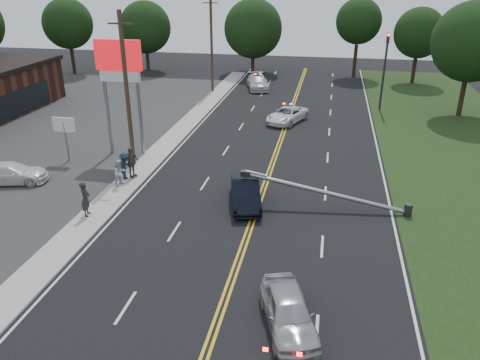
% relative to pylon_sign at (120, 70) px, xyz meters
% --- Properties ---
extents(ground, '(120.00, 120.00, 0.00)m').
position_rel_pylon_sign_xyz_m(ground, '(10.50, -14.00, -6.00)').
color(ground, black).
rests_on(ground, ground).
extents(sidewalk, '(1.80, 70.00, 0.12)m').
position_rel_pylon_sign_xyz_m(sidewalk, '(2.10, -4.00, -5.94)').
color(sidewalk, '#ABA59A').
rests_on(sidewalk, ground).
extents(centerline_yellow, '(0.36, 80.00, 0.00)m').
position_rel_pylon_sign_xyz_m(centerline_yellow, '(10.50, -4.00, -5.99)').
color(centerline_yellow, gold).
rests_on(centerline_yellow, ground).
extents(pylon_sign, '(3.20, 0.35, 8.00)m').
position_rel_pylon_sign_xyz_m(pylon_sign, '(0.00, 0.00, 0.00)').
color(pylon_sign, gray).
rests_on(pylon_sign, ground).
extents(small_sign, '(1.60, 0.14, 3.10)m').
position_rel_pylon_sign_xyz_m(small_sign, '(-3.50, -2.00, -3.66)').
color(small_sign, gray).
rests_on(small_sign, ground).
extents(traffic_signal, '(0.28, 0.41, 7.05)m').
position_rel_pylon_sign_xyz_m(traffic_signal, '(18.80, 16.00, -1.79)').
color(traffic_signal, '#2D2D30').
rests_on(traffic_signal, ground).
extents(fallen_streetlight, '(9.36, 0.44, 1.91)m').
position_rel_pylon_sign_xyz_m(fallen_streetlight, '(14.69, -6.00, -5.08)').
color(fallen_streetlight, '#2D2D30').
rests_on(fallen_streetlight, ground).
extents(utility_pole_mid, '(1.60, 0.28, 10.00)m').
position_rel_pylon_sign_xyz_m(utility_pole_mid, '(1.30, -2.00, -0.91)').
color(utility_pole_mid, '#382619').
rests_on(utility_pole_mid, ground).
extents(utility_pole_far, '(1.60, 0.28, 10.00)m').
position_rel_pylon_sign_xyz_m(utility_pole_far, '(1.30, 20.00, -0.91)').
color(utility_pole_far, '#382619').
rests_on(utility_pole_far, ground).
extents(tree_4, '(6.17, 6.17, 9.27)m').
position_rel_pylon_sign_xyz_m(tree_4, '(-18.96, 26.72, 0.17)').
color(tree_4, black).
rests_on(tree_4, ground).
extents(tree_5, '(6.63, 6.63, 8.87)m').
position_rel_pylon_sign_xyz_m(tree_5, '(-10.22, 30.46, -0.45)').
color(tree_5, black).
rests_on(tree_5, ground).
extents(tree_6, '(7.39, 7.39, 9.21)m').
position_rel_pylon_sign_xyz_m(tree_6, '(3.77, 31.88, -0.49)').
color(tree_6, black).
rests_on(tree_6, ground).
extents(tree_7, '(5.48, 5.48, 9.40)m').
position_rel_pylon_sign_xyz_m(tree_7, '(16.79, 31.65, 0.64)').
color(tree_7, black).
rests_on(tree_7, ground).
extents(tree_8, '(5.70, 5.70, 8.59)m').
position_rel_pylon_sign_xyz_m(tree_8, '(23.52, 28.93, -0.27)').
color(tree_8, black).
rests_on(tree_8, ground).
extents(tree_9, '(6.88, 6.88, 10.01)m').
position_rel_pylon_sign_xyz_m(tree_9, '(25.75, 15.13, 0.56)').
color(tree_9, black).
rests_on(tree_9, ground).
extents(crashed_sedan, '(2.53, 4.58, 1.43)m').
position_rel_pylon_sign_xyz_m(crashed_sedan, '(9.79, -6.34, -5.28)').
color(crashed_sedan, black).
rests_on(crashed_sedan, ground).
extents(waiting_sedan, '(2.83, 4.40, 1.39)m').
position_rel_pylon_sign_xyz_m(waiting_sedan, '(13.13, -15.87, -5.30)').
color(waiting_sedan, '#ACADB4').
rests_on(waiting_sedan, ground).
extents(parked_car, '(4.73, 2.97, 1.28)m').
position_rel_pylon_sign_xyz_m(parked_car, '(-5.05, -6.14, -5.36)').
color(parked_car, white).
rests_on(parked_car, ground).
extents(emergency_a, '(3.79, 5.18, 1.31)m').
position_rel_pylon_sign_xyz_m(emergency_a, '(10.48, 10.09, -5.34)').
color(emergency_a, white).
rests_on(emergency_a, ground).
extents(emergency_b, '(3.46, 5.64, 1.53)m').
position_rel_pylon_sign_xyz_m(emergency_b, '(5.96, 22.34, -5.23)').
color(emergency_b, silver).
rests_on(emergency_b, ground).
extents(bystander_a, '(0.61, 0.79, 1.92)m').
position_rel_pylon_sign_xyz_m(bystander_a, '(1.76, -9.39, -4.92)').
color(bystander_a, '#26262D').
rests_on(bystander_a, sidewalk).
extents(bystander_b, '(0.92, 0.99, 1.62)m').
position_rel_pylon_sign_xyz_m(bystander_b, '(1.89, -5.42, -5.06)').
color(bystander_b, silver).
rests_on(bystander_b, sidewalk).
extents(bystander_c, '(0.71, 1.16, 1.74)m').
position_rel_pylon_sign_xyz_m(bystander_c, '(1.80, -4.47, -5.01)').
color(bystander_c, '#1B2445').
rests_on(bystander_c, sidewalk).
extents(bystander_d, '(0.89, 1.26, 1.98)m').
position_rel_pylon_sign_xyz_m(bystander_d, '(2.09, -4.09, -4.89)').
color(bystander_d, '#5A4B48').
rests_on(bystander_d, sidewalk).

